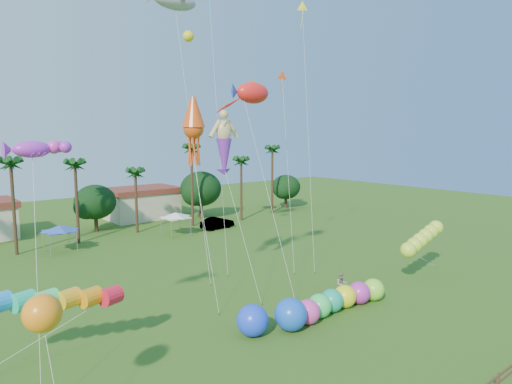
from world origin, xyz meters
TOP-DOWN VIEW (x-y plane):
  - ground at (0.00, 0.00)m, footprint 160.00×160.00m
  - tree_line at (3.57, 44.00)m, footprint 69.46×8.91m
  - buildings_row at (-3.09, 50.00)m, footprint 35.00×7.00m
  - tent_row at (-6.00, 36.33)m, footprint 31.00×4.00m
  - car_b at (14.64, 36.22)m, footprint 5.02×2.14m
  - spectator_b at (7.70, 8.34)m, footprint 1.14×1.08m
  - caterpillar_inflatable at (3.70, 6.17)m, footprint 10.92×2.37m
  - blue_ball at (-2.73, 7.04)m, footprint 2.11×2.11m
  - rainbow_tube at (-12.68, 10.74)m, footprint 9.81×2.43m
  - green_worm at (14.02, 6.26)m, footprint 10.66×1.88m
  - orange_ball_kite at (-15.89, 4.93)m, footprint 1.63×2.34m
  - merman_kite at (1.24, 15.64)m, footprint 2.18×5.70m
  - fish_kite at (3.22, 14.31)m, footprint 4.85×6.98m
  - shark_kite at (1.35, 23.29)m, footprint 5.86×7.54m
  - squid_kite at (-1.40, 16.04)m, footprint 2.19×5.94m
  - lobster_kite at (-14.42, 11.10)m, footprint 3.49×5.46m
  - delta_kite_red at (10.10, 18.23)m, footprint 2.29×3.90m
  - delta_kite_yellow at (11.70, 17.17)m, footprint 2.17×4.11m

SIDE VIEW (x-z plane):
  - ground at x=0.00m, z-range 0.00..0.00m
  - car_b at x=14.64m, z-range 0.00..1.61m
  - spectator_b at x=7.70m, z-range 0.00..1.85m
  - caterpillar_inflatable at x=3.70m, z-range -0.18..2.05m
  - blue_ball at x=-2.73m, z-range 0.00..2.11m
  - buildings_row at x=-3.09m, z-range 0.00..4.00m
  - tent_row at x=-6.00m, z-range 2.45..3.05m
  - green_worm at x=14.02m, z-range 1.16..5.12m
  - rainbow_tube at x=-12.68m, z-range 1.49..5.58m
  - tree_line at x=3.57m, z-range -1.22..9.78m
  - orange_ball_kite at x=-15.89m, z-range 2.42..8.90m
  - merman_kite at x=1.24m, z-range 4.75..19.36m
  - lobster_kite at x=-14.42m, z-range 5.85..18.87m
  - squid_kite at x=-1.40m, z-range 5.47..21.60m
  - fish_kite at x=3.22m, z-range 7.73..25.13m
  - delta_kite_red at x=10.10m, z-range 8.72..28.02m
  - delta_kite_yellow at x=11.70m, z-range 11.65..37.36m
  - shark_kite at x=1.35m, z-range 12.07..38.28m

